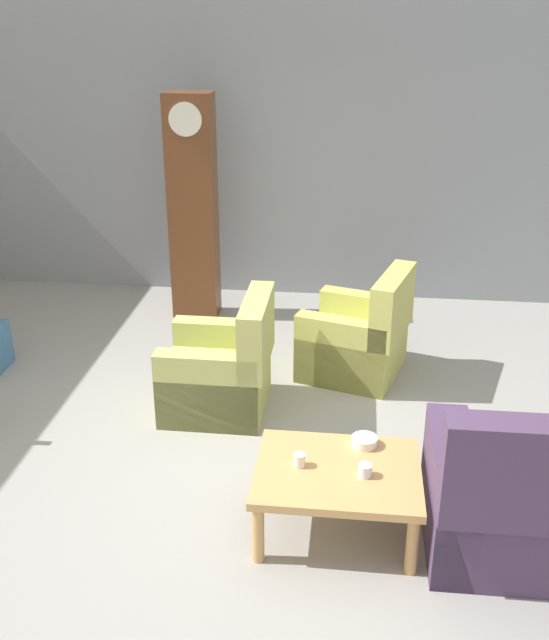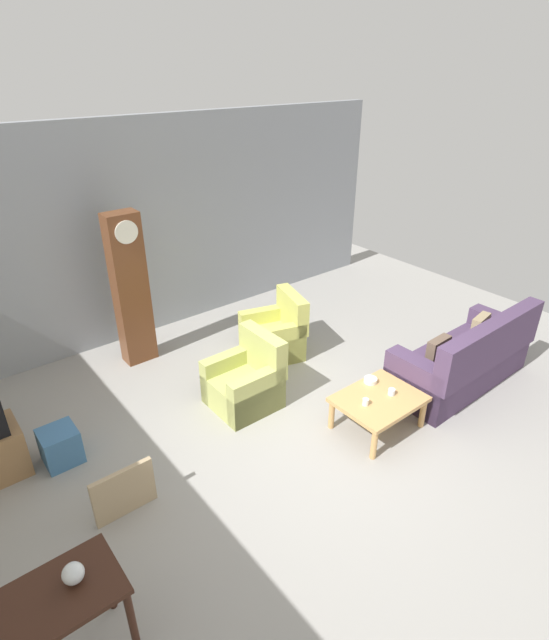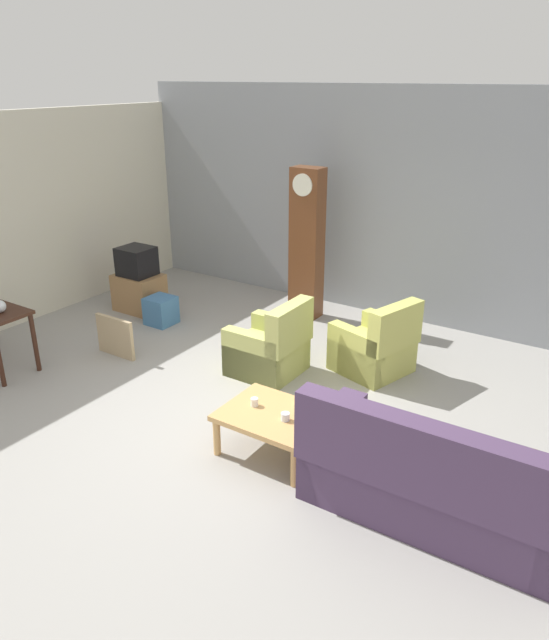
# 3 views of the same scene
# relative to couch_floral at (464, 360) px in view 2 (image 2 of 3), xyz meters

# --- Properties ---
(ground_plane) EXTENTS (10.40, 10.40, 0.00)m
(ground_plane) POSITION_rel_couch_floral_xyz_m (-2.18, 0.41, -0.35)
(ground_plane) COLOR #999691
(garage_door_wall) EXTENTS (8.40, 0.16, 3.20)m
(garage_door_wall) POSITION_rel_couch_floral_xyz_m (-2.18, 4.01, 1.25)
(garage_door_wall) COLOR gray
(garage_door_wall) RESTS_ON ground_plane
(couch_floral) EXTENTS (2.11, 0.90, 1.04)m
(couch_floral) POSITION_rel_couch_floral_xyz_m (0.00, 0.00, 0.00)
(couch_floral) COLOR #4C3856
(couch_floral) RESTS_ON ground_plane
(armchair_olive_near) EXTENTS (0.79, 0.76, 0.92)m
(armchair_olive_near) POSITION_rel_couch_floral_xyz_m (-2.49, 1.43, -0.05)
(armchair_olive_near) COLOR #B7BC66
(armchair_olive_near) RESTS_ON ground_plane
(armchair_olive_far) EXTENTS (0.97, 0.95, 0.92)m
(armchair_olive_far) POSITION_rel_couch_floral_xyz_m (-1.47, 2.14, -0.05)
(armchair_olive_far) COLOR #C3C45E
(armchair_olive_far) RESTS_ON ground_plane
(coffee_table_wood) EXTENTS (0.96, 0.76, 0.42)m
(coffee_table_wood) POSITION_rel_couch_floral_xyz_m (-1.57, 0.10, 0.01)
(coffee_table_wood) COLOR tan
(coffee_table_wood) RESTS_ON ground_plane
(console_table_dark) EXTENTS (1.30, 0.56, 0.77)m
(console_table_dark) POSITION_rel_couch_floral_xyz_m (-5.47, -0.29, 0.31)
(console_table_dark) COLOR #381E14
(console_table_dark) RESTS_ON ground_plane
(grandfather_clock) EXTENTS (0.44, 0.30, 2.15)m
(grandfather_clock) POSITION_rel_couch_floral_xyz_m (-3.08, 3.25, 0.73)
(grandfather_clock) COLOR brown
(grandfather_clock) RESTS_ON ground_plane
(framed_picture_leaning) EXTENTS (0.60, 0.05, 0.51)m
(framed_picture_leaning) POSITION_rel_couch_floral_xyz_m (-4.39, 0.76, -0.09)
(framed_picture_leaning) COLOR tan
(framed_picture_leaning) RESTS_ON ground_plane
(storage_box_blue) EXTENTS (0.37, 0.37, 0.40)m
(storage_box_blue) POSITION_rel_couch_floral_xyz_m (-4.64, 1.84, -0.15)
(storage_box_blue) COLOR teal
(storage_box_blue) RESTS_ON ground_plane
(glass_dome_cloche) EXTENTS (0.15, 0.15, 0.15)m
(glass_dome_cloche) POSITION_rel_couch_floral_xyz_m (-5.10, -0.27, 0.49)
(glass_dome_cloche) COLOR silver
(glass_dome_cloche) RESTS_ON console_table_dark
(cup_white_porcelain) EXTENTS (0.07, 0.07, 0.08)m
(cup_white_porcelain) POSITION_rel_couch_floral_xyz_m (-1.79, 0.11, 0.11)
(cup_white_porcelain) COLOR white
(cup_white_porcelain) RESTS_ON coffee_table_wood
(cup_blue_rimmed) EXTENTS (0.08, 0.08, 0.07)m
(cup_blue_rimmed) POSITION_rel_couch_floral_xyz_m (-1.41, 0.05, 0.11)
(cup_blue_rimmed) COLOR silver
(cup_blue_rimmed) RESTS_ON coffee_table_wood
(bowl_white_stacked) EXTENTS (0.16, 0.16, 0.06)m
(bowl_white_stacked) POSITION_rel_couch_floral_xyz_m (-1.42, 0.37, 0.10)
(bowl_white_stacked) COLOR white
(bowl_white_stacked) RESTS_ON coffee_table_wood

